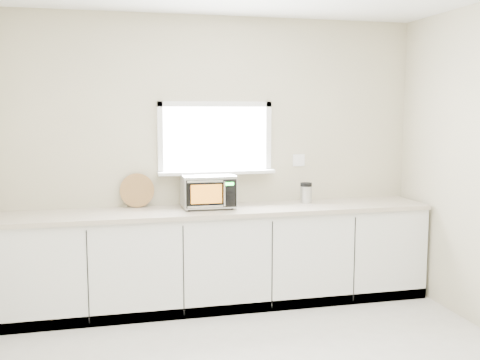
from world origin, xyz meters
name	(u,v)px	position (x,y,z in m)	size (l,w,h in m)	color
back_wall	(215,158)	(0.00, 2.00, 1.36)	(4.00, 0.17, 2.70)	#B2AB8E
cabinets	(222,259)	(0.00, 1.70, 0.44)	(3.92, 0.60, 0.88)	silver
countertop	(222,210)	(0.00, 1.69, 0.90)	(3.92, 0.64, 0.04)	beige
microwave	(208,191)	(-0.11, 1.75, 1.08)	(0.48, 0.40, 0.31)	black
knife_block	(206,196)	(-0.14, 1.69, 1.04)	(0.14, 0.22, 0.29)	#402117
cutting_board	(137,190)	(-0.75, 1.94, 1.08)	(0.32, 0.32, 0.02)	olive
coffee_grinder	(306,193)	(0.86, 1.80, 1.02)	(0.13, 0.13, 0.20)	#B7B9BE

